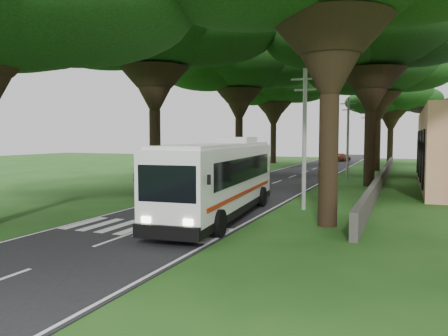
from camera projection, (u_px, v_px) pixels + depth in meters
ground at (167, 221)px, 21.54m from camera, size 140.00×140.00×0.00m
road at (290, 177)px, 44.56m from camera, size 8.00×120.00×0.04m
crosswalk at (144, 229)px, 19.70m from camera, size 8.00×3.00×0.01m
property_wall at (384, 175)px, 40.14m from camera, size 0.35×50.00×1.20m
pole_near at (304, 137)px, 24.65m from camera, size 1.60×0.24×8.00m
pole_mid at (348, 136)px, 43.07m from camera, size 1.60×0.24×8.00m
pole_far at (365, 136)px, 61.48m from camera, size 1.60×0.24×8.00m
tree_l_mida at (154, 27)px, 34.72m from camera, size 15.96×15.96×16.39m
tree_l_midb at (239, 62)px, 51.10m from camera, size 16.05×16.05×16.40m
tree_l_far at (274, 85)px, 68.11m from camera, size 14.79×14.79×15.49m
tree_r_mida at (372, 31)px, 35.95m from camera, size 15.20×15.20×16.22m
tree_r_midb at (378, 68)px, 52.75m from camera, size 14.79×14.79×15.66m
tree_r_far at (391, 96)px, 69.08m from camera, size 12.72×12.72×13.41m
coach_bus at (220, 178)px, 22.52m from camera, size 3.96×13.17×3.82m
distant_car_b at (324, 159)px, 67.36m from camera, size 2.13×3.82×1.19m
distant_car_c at (341, 157)px, 73.27m from camera, size 3.17×4.91×1.32m
pedestrian at (171, 183)px, 31.02m from camera, size 0.47×0.66×1.72m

